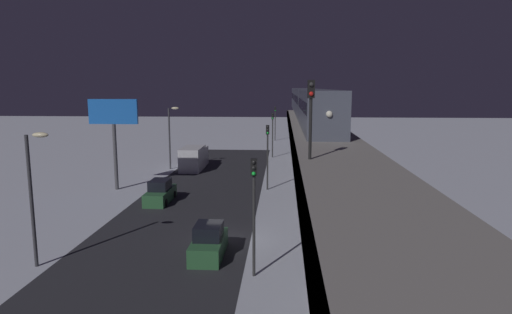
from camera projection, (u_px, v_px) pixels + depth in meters
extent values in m
plane|color=silver|center=(228.00, 240.00, 29.30)|extent=(240.00, 240.00, 0.00)
cube|color=#28282D|center=(169.00, 238.00, 29.55)|extent=(11.00, 84.39, 0.01)
cube|color=gray|center=(331.00, 151.00, 27.95)|extent=(5.00, 84.39, 0.80)
cube|color=#38383D|center=(293.00, 151.00, 28.10)|extent=(0.24, 82.71, 0.80)
cylinder|color=gray|center=(304.00, 138.00, 63.12)|extent=(1.40, 1.40, 5.61)
cylinder|color=gray|center=(310.00, 152.00, 49.25)|extent=(1.40, 1.40, 5.61)
cylinder|color=gray|center=(321.00, 178.00, 35.39)|extent=(1.40, 1.40, 5.61)
cylinder|color=gray|center=(345.00, 237.00, 21.53)|extent=(1.40, 1.40, 5.61)
cube|color=#4C5160|center=(319.00, 110.00, 38.20)|extent=(2.90, 18.00, 3.40)
cube|color=black|center=(319.00, 105.00, 38.13)|extent=(2.94, 16.20, 0.90)
cube|color=#4C5160|center=(307.00, 102.00, 56.53)|extent=(2.90, 18.00, 3.40)
cube|color=black|center=(307.00, 99.00, 56.47)|extent=(2.94, 16.20, 0.90)
cube|color=#4C5160|center=(301.00, 98.00, 74.86)|extent=(2.90, 18.00, 3.40)
cube|color=black|center=(301.00, 96.00, 74.80)|extent=(2.94, 16.20, 0.90)
sphere|color=white|center=(329.00, 114.00, 29.25)|extent=(0.44, 0.44, 0.44)
cylinder|color=black|center=(310.00, 128.00, 22.27)|extent=(0.16, 0.16, 3.20)
cube|color=black|center=(311.00, 89.00, 21.96)|extent=(0.36, 0.28, 0.90)
sphere|color=#333333|center=(311.00, 84.00, 21.76)|extent=(0.22, 0.22, 0.22)
sphere|color=red|center=(311.00, 94.00, 21.84)|extent=(0.22, 0.22, 0.22)
cube|color=#2D6038|center=(160.00, 196.00, 38.96)|extent=(1.80, 4.79, 1.10)
cube|color=black|center=(160.00, 185.00, 38.80)|extent=(1.58, 2.30, 0.87)
cylinder|color=black|center=(166.00, 203.00, 37.48)|extent=(0.20, 0.64, 0.64)
cylinder|color=black|center=(146.00, 202.00, 37.58)|extent=(0.20, 0.64, 0.64)
cylinder|color=black|center=(174.00, 194.00, 40.40)|extent=(0.20, 0.64, 0.64)
cylinder|color=black|center=(156.00, 194.00, 40.51)|extent=(0.20, 0.64, 0.64)
cube|color=#2D6038|center=(209.00, 247.00, 26.49)|extent=(1.80, 4.26, 1.10)
cube|color=black|center=(209.00, 231.00, 26.33)|extent=(1.58, 2.04, 0.87)
cube|color=silver|center=(198.00, 156.00, 57.38)|extent=(2.30, 2.20, 2.40)
cube|color=silver|center=(192.00, 159.00, 53.60)|extent=(2.40, 5.00, 2.80)
cylinder|color=#2D2D2D|center=(254.00, 227.00, 23.29)|extent=(0.16, 0.16, 5.50)
cube|color=black|center=(254.00, 167.00, 22.79)|extent=(0.32, 0.32, 0.90)
sphere|color=black|center=(254.00, 162.00, 22.56)|extent=(0.20, 0.20, 0.20)
sphere|color=black|center=(254.00, 168.00, 22.61)|extent=(0.20, 0.20, 0.20)
sphere|color=#19E53F|center=(254.00, 174.00, 22.66)|extent=(0.20, 0.20, 0.20)
cylinder|color=#2D2D2D|center=(268.00, 162.00, 43.19)|extent=(0.16, 0.16, 5.50)
cube|color=black|center=(268.00, 130.00, 42.69)|extent=(0.32, 0.32, 0.90)
sphere|color=black|center=(268.00, 127.00, 42.47)|extent=(0.20, 0.20, 0.20)
sphere|color=black|center=(268.00, 130.00, 42.51)|extent=(0.20, 0.20, 0.20)
sphere|color=#19E53F|center=(268.00, 133.00, 42.56)|extent=(0.20, 0.20, 0.20)
cylinder|color=#2D2D2D|center=(273.00, 138.00, 63.10)|extent=(0.16, 0.16, 5.50)
cube|color=black|center=(273.00, 116.00, 62.59)|extent=(0.32, 0.32, 0.90)
sphere|color=black|center=(273.00, 114.00, 62.37)|extent=(0.20, 0.20, 0.20)
sphere|color=black|center=(273.00, 116.00, 62.41)|extent=(0.20, 0.20, 0.20)
sphere|color=#19E53F|center=(273.00, 118.00, 62.46)|extent=(0.20, 0.20, 0.20)
cylinder|color=#2D2D2D|center=(275.00, 126.00, 83.00)|extent=(0.16, 0.16, 5.50)
cube|color=black|center=(275.00, 109.00, 82.49)|extent=(0.32, 0.32, 0.90)
sphere|color=black|center=(275.00, 107.00, 82.27)|extent=(0.20, 0.20, 0.20)
sphere|color=black|center=(275.00, 109.00, 82.31)|extent=(0.20, 0.20, 0.20)
sphere|color=#19E53F|center=(275.00, 111.00, 82.36)|extent=(0.20, 0.20, 0.20)
cylinder|color=#4C4C51|center=(115.00, 157.00, 43.23)|extent=(0.36, 0.36, 6.50)
cube|color=blue|center=(113.00, 112.00, 42.53)|extent=(4.80, 0.30, 2.40)
cylinder|color=#38383D|center=(32.00, 202.00, 24.41)|extent=(0.20, 0.20, 7.50)
ellipsoid|color=#F4E5B2|center=(40.00, 135.00, 23.77)|extent=(0.90, 0.44, 0.30)
cylinder|color=#38383D|center=(170.00, 139.00, 53.98)|extent=(0.20, 0.20, 7.50)
ellipsoid|color=#F4E5B2|center=(175.00, 108.00, 53.34)|extent=(0.90, 0.44, 0.30)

